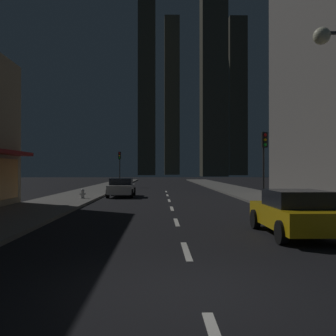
{
  "coord_description": "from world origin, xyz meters",
  "views": [
    {
      "loc": [
        -0.7,
        -6.25,
        2.08
      ],
      "look_at": [
        0.0,
        22.1,
        2.24
      ],
      "focal_mm": 39.5,
      "sensor_mm": 36.0,
      "label": 1
    }
  ],
  "objects_px": {
    "traffic_light_near_right": "(264,151)",
    "traffic_light_far_left": "(120,161)",
    "car_parked_near": "(295,212)",
    "car_parked_far": "(122,187)",
    "fire_hydrant_far_left": "(83,194)"
  },
  "relations": [
    {
      "from": "fire_hydrant_far_left",
      "to": "traffic_light_far_left",
      "type": "bearing_deg",
      "value": 88.85
    },
    {
      "from": "car_parked_near",
      "to": "car_parked_far",
      "type": "distance_m",
      "value": 18.57
    },
    {
      "from": "car_parked_near",
      "to": "fire_hydrant_far_left",
      "type": "relative_size",
      "value": 6.48
    },
    {
      "from": "car_parked_far",
      "to": "car_parked_near",
      "type": "bearing_deg",
      "value": -67.18
    },
    {
      "from": "traffic_light_near_right",
      "to": "traffic_light_far_left",
      "type": "relative_size",
      "value": 1.0
    },
    {
      "from": "traffic_light_far_left",
      "to": "car_parked_near",
      "type": "bearing_deg",
      "value": -74.87
    },
    {
      "from": "car_parked_far",
      "to": "traffic_light_near_right",
      "type": "relative_size",
      "value": 1.01
    },
    {
      "from": "car_parked_near",
      "to": "traffic_light_far_left",
      "type": "relative_size",
      "value": 1.01
    },
    {
      "from": "car_parked_near",
      "to": "traffic_light_far_left",
      "type": "height_order",
      "value": "traffic_light_far_left"
    },
    {
      "from": "car_parked_far",
      "to": "traffic_light_far_left",
      "type": "xyz_separation_m",
      "value": [
        -1.9,
        16.53,
        2.45
      ]
    },
    {
      "from": "traffic_light_near_right",
      "to": "car_parked_near",
      "type": "bearing_deg",
      "value": -100.76
    },
    {
      "from": "fire_hydrant_far_left",
      "to": "car_parked_near",
      "type": "bearing_deg",
      "value": -55.27
    },
    {
      "from": "fire_hydrant_far_left",
      "to": "traffic_light_far_left",
      "type": "distance_m",
      "value": 20.13
    },
    {
      "from": "traffic_light_near_right",
      "to": "traffic_light_far_left",
      "type": "height_order",
      "value": "same"
    },
    {
      "from": "fire_hydrant_far_left",
      "to": "traffic_light_near_right",
      "type": "bearing_deg",
      "value": -18.02
    }
  ]
}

